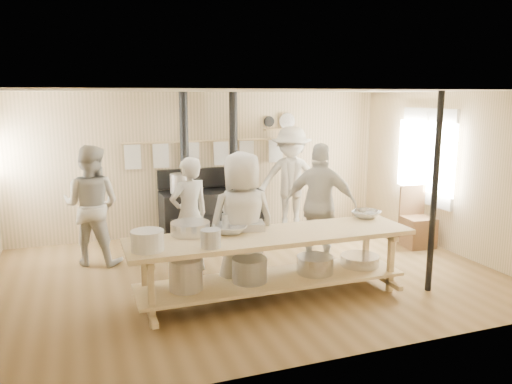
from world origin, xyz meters
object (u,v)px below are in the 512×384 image
Objects in this scene: cook_by_window at (291,180)px; chair at (417,229)px; cook_left at (92,205)px; cook_center at (242,223)px; roasting_pan at (246,226)px; prep_table at (272,259)px; cook_right at (321,205)px; stove at (211,209)px; cook_far_left at (189,215)px.

cook_by_window is 2.40m from chair.
chair is at bearing -164.20° from cook_left.
cook_center is 3.07m from cook_by_window.
cook_left is 0.98× the size of cook_center.
cook_by_window is 3.09m from roasting_pan.
cook_center is 3.60m from chair.
cook_by_window reaches higher than cook_left.
prep_table is 1.82× the size of cook_by_window.
cook_center reaches higher than cook_right.
cook_left is at bearing 133.23° from prep_table.
stove reaches higher than roasting_pan.
cook_left is at bearing -158.13° from stove.
chair is at bearing 159.89° from cook_far_left.
chair is at bearing -166.74° from cook_center.
cook_by_window reaches higher than roasting_pan.
roasting_pan is at bearing 127.81° from prep_table.
cook_by_window is (1.51, 2.85, 0.47)m from prep_table.
chair is (5.22, -0.94, -0.61)m from cook_left.
cook_right is 1.82× the size of chair.
cook_by_window is at bearing -126.87° from cook_center.
cook_far_left is 2.73m from cook_by_window.
prep_table is at bearing -154.10° from chair.
cook_right is at bearing -60.11° from stove.
chair is (1.65, -1.60, -0.69)m from cook_by_window.
cook_right is (1.17, -2.04, 0.41)m from stove.
stove is 1.40× the size of cook_right.
cook_center reaches higher than roasting_pan.
stove reaches higher than cook_left.
prep_table is 0.53m from roasting_pan.
cook_right is (3.23, -1.21, 0.02)m from cook_left.
stove is at bearing 89.96° from prep_table.
chair is at bearing 21.52° from prep_table.
cook_by_window is 4.44× the size of roasting_pan.
cook_by_window is at bearing 55.68° from roasting_pan.
prep_table is 3.52× the size of chair.
chair is 2.29× the size of roasting_pan.
cook_left is at bearing 13.79° from cook_right.
roasting_pan is at bearing 125.26° from cook_center.
cook_by_window is (1.51, -0.17, 0.47)m from stove.
cook_far_left is 0.91× the size of cook_right.
cook_left is 3.63m from cook_by_window.
stove is 1.40× the size of cook_center.
prep_table is at bearing 159.28° from cook_left.
cook_far_left is at bearing 172.73° from cook_left.
chair is at bearing -18.88° from cook_by_window.
prep_table is at bearing -92.62° from cook_by_window.
stove is 5.84× the size of roasting_pan.
roasting_pan is at bearing -160.00° from chair.
chair is (3.16, -1.77, -0.22)m from stove.
stove is 2.39m from cook_right.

